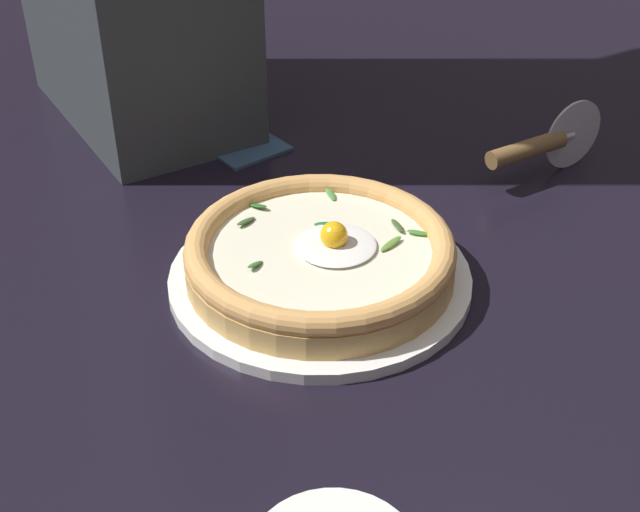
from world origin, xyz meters
The scene contains 5 objects.
ground_plane centered at (0.00, 0.00, -0.01)m, with size 2.40×2.40×0.03m, color black.
pizza_plate centered at (0.05, 0.04, 0.01)m, with size 0.30×0.30×0.01m, color white.
pizza centered at (0.05, 0.04, 0.03)m, with size 0.27×0.27×0.06m.
pizza_cutter centered at (0.36, 0.17, 0.04)m, with size 0.17×0.05×0.09m.
folded_napkin centered at (0.03, 0.37, 0.00)m, with size 0.14×0.09×0.01m, color #2F4967.
Camera 1 is at (-0.16, -0.63, 0.51)m, focal length 48.39 mm.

